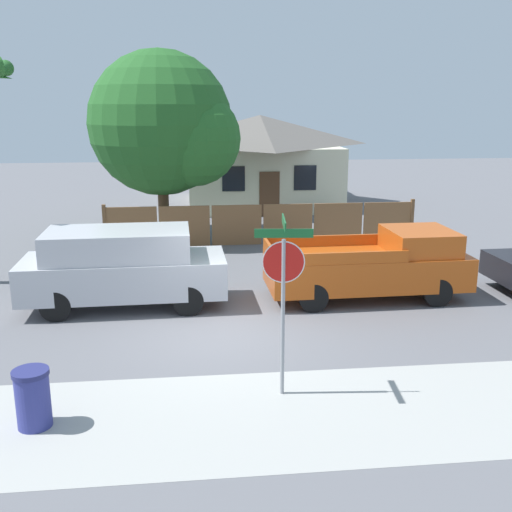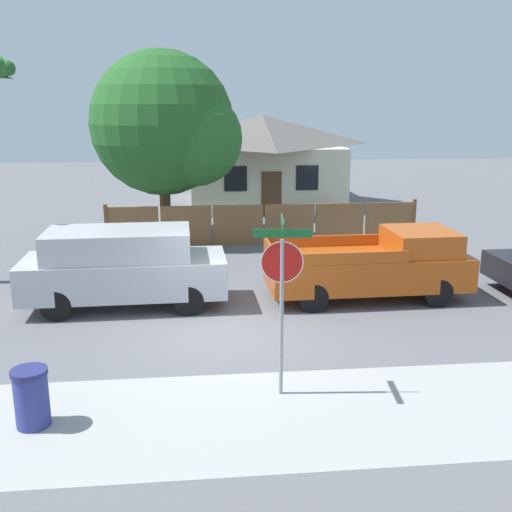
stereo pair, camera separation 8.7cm
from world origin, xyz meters
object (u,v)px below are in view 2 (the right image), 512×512
at_px(oak_tree, 169,127).
at_px(red_suv, 123,266).
at_px(stop_sign, 282,277).
at_px(trash_bin, 31,397).
at_px(house, 262,158).
at_px(orange_pickup, 374,265).

xyz_separation_m(oak_tree, red_suv, (-0.95, -7.65, -3.07)).
distance_m(oak_tree, red_suv, 8.30).
xyz_separation_m(stop_sign, trash_bin, (-4.05, -0.66, -1.65)).
bearing_deg(house, stop_sign, -95.56).
bearing_deg(stop_sign, orange_pickup, 63.52).
bearing_deg(trash_bin, house, 73.98).
bearing_deg(orange_pickup, house, 93.22).
bearing_deg(orange_pickup, oak_tree, 124.20).
relative_size(oak_tree, trash_bin, 7.10).
xyz_separation_m(orange_pickup, stop_sign, (-3.17, -5.04, 1.26)).
xyz_separation_m(house, oak_tree, (-4.25, -7.66, 1.86)).
bearing_deg(house, oak_tree, -119.04).
distance_m(house, oak_tree, 8.95).
bearing_deg(orange_pickup, red_suv, 178.82).
xyz_separation_m(house, trash_bin, (-6.03, -21.01, -1.77)).
distance_m(red_suv, orange_pickup, 6.39).
height_order(red_suv, stop_sign, stop_sign).
relative_size(house, oak_tree, 1.15).
relative_size(red_suv, orange_pickup, 0.97).
relative_size(orange_pickup, stop_sign, 1.64).
bearing_deg(red_suv, stop_sign, -58.62).
bearing_deg(red_suv, oak_tree, 81.69).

